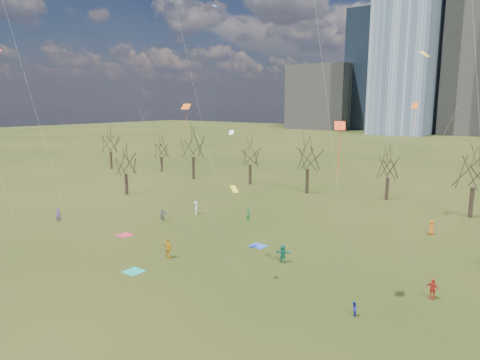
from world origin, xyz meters
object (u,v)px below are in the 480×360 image
Objects in this scene: blanket_teal at (134,271)px; person_4 at (168,248)px; blanket_navy at (258,246)px; blanket_crimson at (125,235)px.

person_4 reaches higher than blanket_teal.
blanket_navy is 9.36m from person_4.
person_4 is at bearing -13.28° from blanket_crimson.
person_4 is (9.10, -2.15, 0.93)m from blanket_crimson.
blanket_teal is 1.00× the size of blanket_navy.
blanket_navy is 15.17m from blanket_crimson.
blanket_teal is 13.07m from blanket_navy.
blanket_teal and blanket_navy have the same top height.
person_4 is (0.04, 4.18, 0.93)m from blanket_teal.
person_4 is at bearing 89.44° from blanket_teal.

